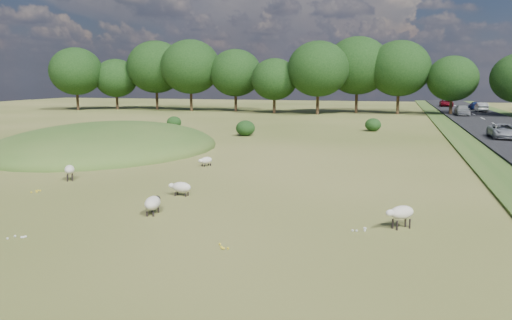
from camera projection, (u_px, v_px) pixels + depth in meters
The scene contains 14 objects.
ground at pixel (284, 141), 42.59m from camera, with size 160.00×160.00×0.00m, color #41541A.
mound at pixel (108, 149), 38.15m from camera, with size 16.00×20.00×4.00m, color #33561E.
treeline at pixel (327, 70), 75.50m from camera, with size 96.28×14.66×11.70m.
shrubs at pixel (264, 125), 49.87m from camera, with size 22.46×9.24×1.46m.
sheep_0 at pixel (70, 170), 26.23m from camera, with size 0.93×1.13×0.82m.
sheep_2 at pixel (181, 187), 22.76m from camera, with size 1.14×0.56×0.65m.
sheep_3 at pixel (206, 160), 30.46m from camera, with size 0.80×1.02×0.58m.
sheep_4 at pixel (401, 213), 17.76m from camera, with size 1.13×1.00×0.84m.
sheep_5 at pixel (153, 203), 19.68m from camera, with size 0.68×1.29×0.73m.
car_3 at pixel (481, 107), 76.74m from camera, with size 1.47×4.20×1.39m, color #B6BABF.
car_4 at pixel (446, 103), 91.09m from camera, with size 2.14×4.64×1.29m, color maroon.
car_5 at pixel (462, 110), 69.16m from camera, with size 1.80×4.49×1.53m, color #A2A6AA.
car_6 at pixel (475, 106), 82.46m from camera, with size 1.75×4.31×1.25m, color navy.
car_7 at pixel (503, 131), 42.73m from camera, with size 2.05×4.45×1.24m, color #A5A8AD.
Camera 1 is at (9.05, -21.38, 5.31)m, focal length 35.00 mm.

